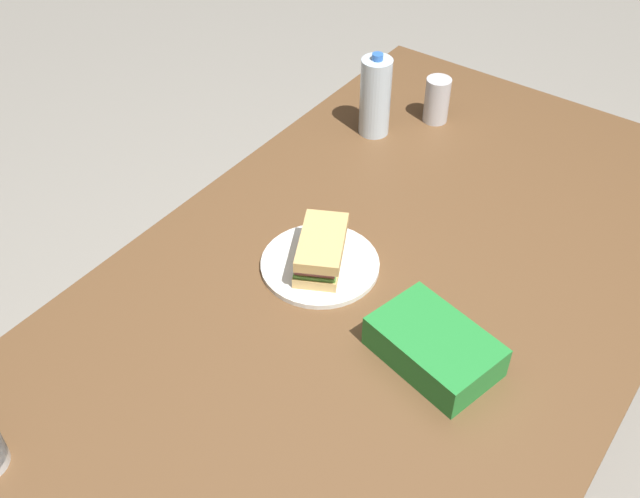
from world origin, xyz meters
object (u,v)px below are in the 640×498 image
Objects in this scene: paper_plate at (320,264)px; water_bottle_tall at (375,97)px; dining_table at (375,313)px; sandwich at (321,249)px; soda_can_silver at (437,100)px; chip_bag at (434,347)px.

paper_plate is 1.13× the size of water_bottle_tall.
dining_table is at bearing 96.29° from paper_plate.
sandwich is (0.00, 0.00, 0.05)m from paper_plate.
dining_table is 0.61m from water_bottle_tall.
water_bottle_tall is (-0.50, -0.19, 0.05)m from sandwich.
soda_can_silver is (-0.64, -0.08, 0.05)m from paper_plate.
dining_table is 0.68m from soda_can_silver.
paper_plate is (0.01, -0.13, 0.08)m from dining_table.
paper_plate is at bearing 7.50° from soda_can_silver.
chip_bag is 0.77m from water_bottle_tall.
water_bottle_tall is at bearing -35.53° from soda_can_silver.
sandwich is at bearing -82.49° from dining_table.
soda_can_silver reaches higher than chip_bag.
chip_bag is at bearing 41.12° from water_bottle_tall.
chip_bag is at bearing 76.18° from sandwich.
dining_table is at bearing 19.25° from soda_can_silver.
chip_bag is at bearing 75.91° from paper_plate.
paper_plate is 1.26× the size of sandwich.
paper_plate is 0.65m from soda_can_silver.
chip_bag is (0.08, 0.32, 0.03)m from paper_plate.
soda_can_silver is (-0.63, -0.22, 0.13)m from dining_table.
water_bottle_tall reaches higher than dining_table.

